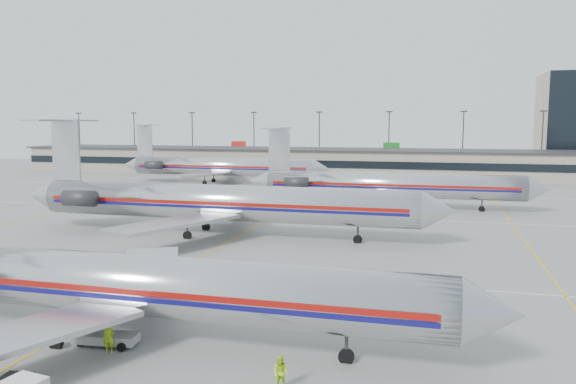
% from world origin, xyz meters
% --- Properties ---
extents(ground, '(260.00, 260.00, 0.00)m').
position_xyz_m(ground, '(0.00, 0.00, 0.00)').
color(ground, gray).
rests_on(ground, ground).
extents(apron_markings, '(160.00, 0.15, 0.02)m').
position_xyz_m(apron_markings, '(0.00, 10.00, 0.01)').
color(apron_markings, silver).
rests_on(apron_markings, ground).
extents(terminal, '(162.00, 17.00, 6.25)m').
position_xyz_m(terminal, '(0.00, 97.97, 3.16)').
color(terminal, gray).
rests_on(terminal, ground).
extents(light_mast_row, '(163.60, 0.40, 15.28)m').
position_xyz_m(light_mast_row, '(0.00, 112.00, 8.58)').
color(light_mast_row, '#38383D').
rests_on(light_mast_row, ground).
extents(jet_foreground, '(43.42, 25.57, 11.36)m').
position_xyz_m(jet_foreground, '(2.63, -5.08, 3.30)').
color(jet_foreground, silver).
rests_on(jet_foreground, ground).
extents(jet_second_row, '(49.36, 29.06, 12.92)m').
position_xyz_m(jet_second_row, '(-2.64, 24.08, 3.75)').
color(jet_second_row, silver).
rests_on(jet_second_row, ground).
extents(jet_third_row, '(43.21, 26.58, 11.81)m').
position_xyz_m(jet_third_row, '(13.66, 49.22, 3.43)').
color(jet_third_row, silver).
rests_on(jet_third_row, ground).
extents(jet_back_row, '(44.43, 27.33, 12.15)m').
position_xyz_m(jet_back_row, '(-22.14, 73.81, 3.53)').
color(jet_back_row, silver).
rests_on(jet_back_row, ground).
extents(belt_loader, '(4.23, 1.65, 2.19)m').
position_xyz_m(belt_loader, '(3.31, -6.24, 0.59)').
color(belt_loader, '#979797').
rests_on(belt_loader, ground).
extents(ramp_worker_near, '(0.68, 0.54, 1.63)m').
position_xyz_m(ramp_worker_near, '(3.90, -7.01, 0.81)').
color(ramp_worker_near, '#A1CA13').
rests_on(ramp_worker_near, ground).
extents(ramp_worker_far, '(0.91, 0.78, 1.64)m').
position_xyz_m(ramp_worker_far, '(14.04, -8.81, 0.82)').
color(ramp_worker_far, '#B7E915').
rests_on(ramp_worker_far, ground).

